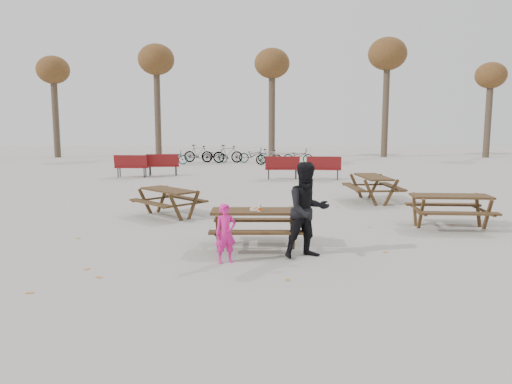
{
  "coord_description": "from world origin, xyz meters",
  "views": [
    {
      "loc": [
        0.04,
        -9.92,
        2.57
      ],
      "look_at": [
        0.0,
        1.0,
        1.0
      ],
      "focal_mm": 35.0,
      "sensor_mm": 36.0,
      "label": 1
    }
  ],
  "objects_px": {
    "child": "(226,233)",
    "picnic_table_far": "(373,189)",
    "picnic_table_east": "(450,211)",
    "food_tray": "(254,210)",
    "soda_bottle": "(259,208)",
    "picnic_table_north": "(169,203)",
    "adult": "(307,210)",
    "main_picnic_table": "(256,219)"
  },
  "relations": [
    {
      "from": "adult",
      "to": "picnic_table_far",
      "type": "xyz_separation_m",
      "value": [
        2.74,
        6.53,
        -0.49
      ]
    },
    {
      "from": "picnic_table_north",
      "to": "child",
      "type": "bearing_deg",
      "value": -22.64
    },
    {
      "from": "main_picnic_table",
      "to": "soda_bottle",
      "type": "relative_size",
      "value": 10.59
    },
    {
      "from": "main_picnic_table",
      "to": "food_tray",
      "type": "xyz_separation_m",
      "value": [
        -0.03,
        -0.05,
        0.21
      ]
    },
    {
      "from": "main_picnic_table",
      "to": "child",
      "type": "height_order",
      "value": "child"
    },
    {
      "from": "main_picnic_table",
      "to": "soda_bottle",
      "type": "distance_m",
      "value": 0.34
    },
    {
      "from": "food_tray",
      "to": "adult",
      "type": "bearing_deg",
      "value": -33.88
    },
    {
      "from": "adult",
      "to": "picnic_table_far",
      "type": "height_order",
      "value": "adult"
    },
    {
      "from": "main_picnic_table",
      "to": "picnic_table_far",
      "type": "relative_size",
      "value": 0.94
    },
    {
      "from": "picnic_table_far",
      "to": "picnic_table_north",
      "type": "bearing_deg",
      "value": 107.57
    },
    {
      "from": "main_picnic_table",
      "to": "food_tray",
      "type": "distance_m",
      "value": 0.21
    },
    {
      "from": "main_picnic_table",
      "to": "child",
      "type": "distance_m",
      "value": 1.22
    },
    {
      "from": "main_picnic_table",
      "to": "picnic_table_far",
      "type": "distance_m",
      "value": 6.89
    },
    {
      "from": "food_tray",
      "to": "picnic_table_north",
      "type": "relative_size",
      "value": 0.1
    },
    {
      "from": "child",
      "to": "picnic_table_far",
      "type": "height_order",
      "value": "child"
    },
    {
      "from": "picnic_table_east",
      "to": "child",
      "type": "bearing_deg",
      "value": -146.33
    },
    {
      "from": "picnic_table_east",
      "to": "picnic_table_north",
      "type": "xyz_separation_m",
      "value": [
        -7.06,
        1.41,
        -0.03
      ]
    },
    {
      "from": "adult",
      "to": "picnic_table_north",
      "type": "xyz_separation_m",
      "value": [
        -3.34,
        4.07,
        -0.53
      ]
    },
    {
      "from": "picnic_table_north",
      "to": "adult",
      "type": "bearing_deg",
      "value": -5.6
    },
    {
      "from": "picnic_table_east",
      "to": "picnic_table_far",
      "type": "distance_m",
      "value": 4.0
    },
    {
      "from": "picnic_table_east",
      "to": "main_picnic_table",
      "type": "bearing_deg",
      "value": -153.99
    },
    {
      "from": "child",
      "to": "picnic_table_far",
      "type": "xyz_separation_m",
      "value": [
        4.25,
        6.9,
        -0.13
      ]
    },
    {
      "from": "main_picnic_table",
      "to": "food_tray",
      "type": "relative_size",
      "value": 10.0
    },
    {
      "from": "soda_bottle",
      "to": "picnic_table_north",
      "type": "distance_m",
      "value": 4.33
    },
    {
      "from": "main_picnic_table",
      "to": "picnic_table_north",
      "type": "relative_size",
      "value": 1.05
    },
    {
      "from": "picnic_table_east",
      "to": "picnic_table_far",
      "type": "height_order",
      "value": "picnic_table_far"
    },
    {
      "from": "child",
      "to": "picnic_table_far",
      "type": "bearing_deg",
      "value": 36.0
    },
    {
      "from": "child",
      "to": "adult",
      "type": "distance_m",
      "value": 1.6
    },
    {
      "from": "food_tray",
      "to": "picnic_table_north",
      "type": "bearing_deg",
      "value": 124.5
    },
    {
      "from": "picnic_table_far",
      "to": "soda_bottle",
      "type": "bearing_deg",
      "value": 144.32
    },
    {
      "from": "food_tray",
      "to": "picnic_table_far",
      "type": "xyz_separation_m",
      "value": [
        3.74,
        5.86,
        -0.38
      ]
    },
    {
      "from": "picnic_table_east",
      "to": "food_tray",
      "type": "bearing_deg",
      "value": -153.55
    },
    {
      "from": "food_tray",
      "to": "picnic_table_east",
      "type": "xyz_separation_m",
      "value": [
        4.72,
        1.99,
        -0.4
      ]
    },
    {
      "from": "main_picnic_table",
      "to": "soda_bottle",
      "type": "xyz_separation_m",
      "value": [
        0.07,
        -0.2,
        0.26
      ]
    },
    {
      "from": "picnic_table_east",
      "to": "picnic_table_far",
      "type": "xyz_separation_m",
      "value": [
        -0.98,
        3.87,
        0.02
      ]
    },
    {
      "from": "soda_bottle",
      "to": "adult",
      "type": "height_order",
      "value": "adult"
    },
    {
      "from": "main_picnic_table",
      "to": "child",
      "type": "xyz_separation_m",
      "value": [
        -0.54,
        -1.1,
        -0.04
      ]
    },
    {
      "from": "child",
      "to": "picnic_table_north",
      "type": "height_order",
      "value": "child"
    },
    {
      "from": "food_tray",
      "to": "soda_bottle",
      "type": "distance_m",
      "value": 0.18
    },
    {
      "from": "child",
      "to": "picnic_table_north",
      "type": "distance_m",
      "value": 4.81
    },
    {
      "from": "picnic_table_north",
      "to": "picnic_table_far",
      "type": "bearing_deg",
      "value": 67.11
    },
    {
      "from": "soda_bottle",
      "to": "child",
      "type": "relative_size",
      "value": 0.16
    }
  ]
}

